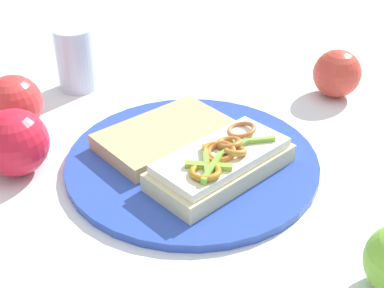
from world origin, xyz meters
The scene contains 8 objects.
ground_plane centered at (0.00, 0.00, 0.00)m, with size 2.00×2.00×0.00m, color silver.
plate centered at (0.00, 0.00, 0.01)m, with size 0.31×0.31×0.01m, color #2D4BB2.
sandwich centered at (0.02, -0.05, 0.03)m, with size 0.19×0.13×0.05m.
bread_slice_side centered at (-0.02, 0.05, 0.02)m, with size 0.17×0.10×0.02m, color tan.
apple_0 centered at (-0.20, 0.08, 0.04)m, with size 0.08×0.08×0.08m, color red.
apple_1 centered at (0.28, 0.08, 0.04)m, with size 0.07×0.07×0.07m, color #CC3E2F.
apple_2 centered at (-0.18, 0.19, 0.04)m, with size 0.08×0.08×0.08m, color red.
drinking_glass centered at (-0.07, 0.27, 0.05)m, with size 0.06×0.06×0.10m, color silver.
Camera 1 is at (-0.23, -0.49, 0.38)m, focal length 48.88 mm.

